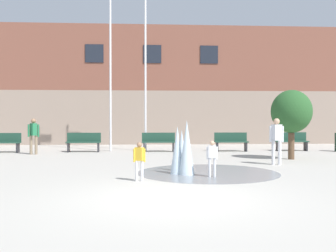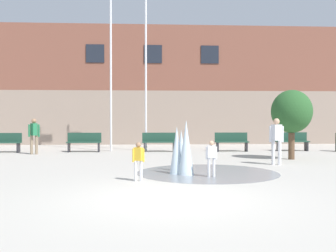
{
  "view_description": "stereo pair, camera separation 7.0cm",
  "coord_description": "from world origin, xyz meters",
  "px_view_note": "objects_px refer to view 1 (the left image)",
  "views": [
    {
      "loc": [
        -0.54,
        -7.74,
        1.58
      ],
      "look_at": [
        0.4,
        7.28,
        1.3
      ],
      "focal_mm": 42.0,
      "sensor_mm": 36.0,
      "label": 1
    },
    {
      "loc": [
        -0.47,
        -7.75,
        1.58
      ],
      "look_at": [
        0.4,
        7.28,
        1.3
      ],
      "focal_mm": 42.0,
      "sensor_mm": 36.0,
      "label": 2
    }
  ],
  "objects_px": {
    "child_running": "(139,158)",
    "adult_watching": "(33,133)",
    "park_bench_under_left_flagpole": "(84,142)",
    "park_bench_center": "(159,142)",
    "child_with_pink_shirt": "(212,156)",
    "adult_in_red": "(277,138)",
    "flagpole_left": "(111,54)",
    "park_bench_under_right_flagpole": "(231,141)",
    "park_bench_near_trashcan": "(291,141)",
    "street_tree_near_building": "(291,112)",
    "flagpole_right": "(146,53)",
    "park_bench_far_left": "(3,142)"
  },
  "relations": [
    {
      "from": "child_running",
      "to": "child_with_pink_shirt",
      "type": "distance_m",
      "value": 2.05
    },
    {
      "from": "park_bench_center",
      "to": "adult_in_red",
      "type": "xyz_separation_m",
      "value": [
        3.83,
        -5.64,
        0.45
      ]
    },
    {
      "from": "park_bench_under_left_flagpole",
      "to": "adult_in_red",
      "type": "bearing_deg",
      "value": -37.59
    },
    {
      "from": "adult_in_red",
      "to": "flagpole_left",
      "type": "relative_size",
      "value": 0.18
    },
    {
      "from": "adult_in_red",
      "to": "adult_watching",
      "type": "distance_m",
      "value": 10.44
    },
    {
      "from": "park_bench_center",
      "to": "park_bench_far_left",
      "type": "bearing_deg",
      "value": -179.87
    },
    {
      "from": "park_bench_under_left_flagpole",
      "to": "child_running",
      "type": "relative_size",
      "value": 1.62
    },
    {
      "from": "park_bench_near_trashcan",
      "to": "adult_watching",
      "type": "relative_size",
      "value": 1.01
    },
    {
      "from": "park_bench_center",
      "to": "adult_watching",
      "type": "height_order",
      "value": "adult_watching"
    },
    {
      "from": "park_bench_center",
      "to": "child_running",
      "type": "relative_size",
      "value": 1.62
    },
    {
      "from": "park_bench_near_trashcan",
      "to": "child_with_pink_shirt",
      "type": "xyz_separation_m",
      "value": [
        -5.41,
        -8.37,
        0.1
      ]
    },
    {
      "from": "park_bench_center",
      "to": "child_with_pink_shirt",
      "type": "xyz_separation_m",
      "value": [
        1.13,
        -8.29,
        0.1
      ]
    },
    {
      "from": "park_bench_under_right_flagpole",
      "to": "adult_in_red",
      "type": "distance_m",
      "value": 5.62
    },
    {
      "from": "park_bench_near_trashcan",
      "to": "adult_in_red",
      "type": "bearing_deg",
      "value": -115.43
    },
    {
      "from": "park_bench_under_right_flagpole",
      "to": "park_bench_near_trashcan",
      "type": "relative_size",
      "value": 1.0
    },
    {
      "from": "adult_in_red",
      "to": "adult_watching",
      "type": "height_order",
      "value": "same"
    },
    {
      "from": "park_bench_under_right_flagpole",
      "to": "child_running",
      "type": "xyz_separation_m",
      "value": [
        -4.34,
        -8.84,
        0.1
      ]
    },
    {
      "from": "park_bench_under_right_flagpole",
      "to": "park_bench_near_trashcan",
      "type": "distance_m",
      "value": 3.03
    },
    {
      "from": "park_bench_under_right_flagpole",
      "to": "child_running",
      "type": "height_order",
      "value": "child_running"
    },
    {
      "from": "park_bench_far_left",
      "to": "park_bench_center",
      "type": "bearing_deg",
      "value": 0.13
    },
    {
      "from": "park_bench_far_left",
      "to": "child_running",
      "type": "height_order",
      "value": "child_running"
    },
    {
      "from": "park_bench_near_trashcan",
      "to": "street_tree_near_building",
      "type": "relative_size",
      "value": 0.59
    },
    {
      "from": "park_bench_center",
      "to": "flagpole_right",
      "type": "height_order",
      "value": "flagpole_right"
    },
    {
      "from": "park_bench_under_left_flagpole",
      "to": "flagpole_left",
      "type": "height_order",
      "value": "flagpole_left"
    },
    {
      "from": "park_bench_center",
      "to": "child_running",
      "type": "xyz_separation_m",
      "value": [
        -0.83,
        -8.89,
        0.1
      ]
    },
    {
      "from": "child_running",
      "to": "adult_watching",
      "type": "distance_m",
      "value": 9.12
    },
    {
      "from": "child_running",
      "to": "adult_watching",
      "type": "relative_size",
      "value": 0.62
    },
    {
      "from": "park_bench_under_left_flagpole",
      "to": "child_with_pink_shirt",
      "type": "bearing_deg",
      "value": -60.64
    },
    {
      "from": "park_bench_center",
      "to": "flagpole_right",
      "type": "distance_m",
      "value": 4.38
    },
    {
      "from": "park_bench_center",
      "to": "adult_watching",
      "type": "bearing_deg",
      "value": -168.72
    },
    {
      "from": "park_bench_far_left",
      "to": "street_tree_near_building",
      "type": "xyz_separation_m",
      "value": [
        12.3,
        -3.86,
        1.37
      ]
    },
    {
      "from": "park_bench_center",
      "to": "flagpole_right",
      "type": "relative_size",
      "value": 0.18
    },
    {
      "from": "park_bench_center",
      "to": "street_tree_near_building",
      "type": "bearing_deg",
      "value": -37.72
    },
    {
      "from": "park_bench_under_right_flagpole",
      "to": "street_tree_near_building",
      "type": "height_order",
      "value": "street_tree_near_building"
    },
    {
      "from": "park_bench_far_left",
      "to": "park_bench_under_right_flagpole",
      "type": "distance_m",
      "value": 10.8
    },
    {
      "from": "adult_watching",
      "to": "flagpole_left",
      "type": "distance_m",
      "value": 5.26
    },
    {
      "from": "adult_watching",
      "to": "child_with_pink_shirt",
      "type": "relative_size",
      "value": 1.61
    },
    {
      "from": "flagpole_left",
      "to": "adult_watching",
      "type": "bearing_deg",
      "value": -153.74
    },
    {
      "from": "adult_in_red",
      "to": "flagpole_right",
      "type": "xyz_separation_m",
      "value": [
        -4.42,
        6.14,
        3.86
      ]
    },
    {
      "from": "park_bench_under_left_flagpole",
      "to": "adult_in_red",
      "type": "relative_size",
      "value": 1.01
    },
    {
      "from": "adult_in_red",
      "to": "flagpole_right",
      "type": "distance_m",
      "value": 8.49
    },
    {
      "from": "park_bench_under_right_flagpole",
      "to": "child_with_pink_shirt",
      "type": "height_order",
      "value": "child_with_pink_shirt"
    },
    {
      "from": "park_bench_under_right_flagpole",
      "to": "adult_watching",
      "type": "distance_m",
      "value": 9.17
    },
    {
      "from": "park_bench_center",
      "to": "park_bench_under_right_flagpole",
      "type": "bearing_deg",
      "value": -0.75
    },
    {
      "from": "park_bench_far_left",
      "to": "flagpole_right",
      "type": "xyz_separation_m",
      "value": [
        6.69,
        0.52,
        4.31
      ]
    },
    {
      "from": "adult_watching",
      "to": "child_with_pink_shirt",
      "type": "xyz_separation_m",
      "value": [
        6.71,
        -7.18,
        -0.35
      ]
    },
    {
      "from": "adult_in_red",
      "to": "flagpole_left",
      "type": "bearing_deg",
      "value": -72.52
    },
    {
      "from": "adult_watching",
      "to": "child_running",
      "type": "bearing_deg",
      "value": 174.93
    },
    {
      "from": "flagpole_right",
      "to": "street_tree_near_building",
      "type": "bearing_deg",
      "value": -37.99
    },
    {
      "from": "park_bench_far_left",
      "to": "street_tree_near_building",
      "type": "height_order",
      "value": "street_tree_near_building"
    }
  ]
}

